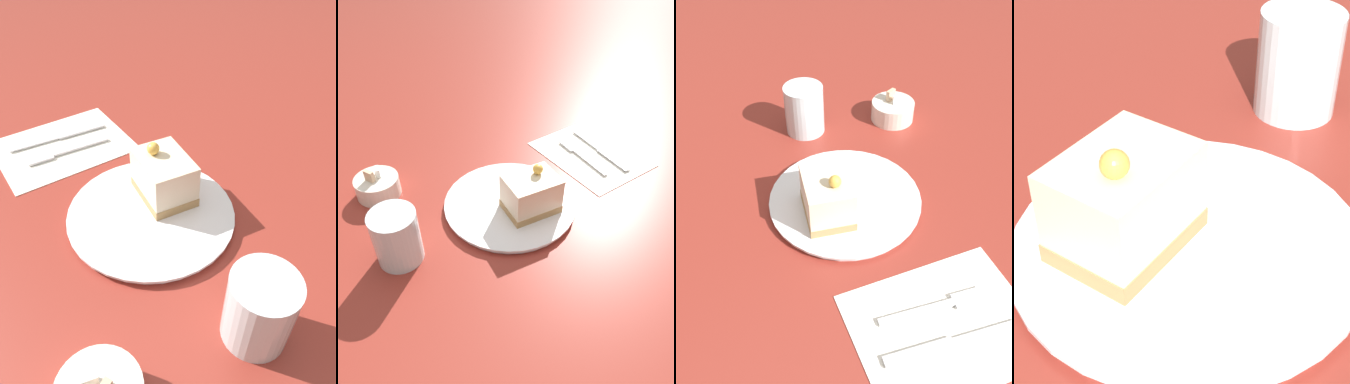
{
  "view_description": "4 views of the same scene",
  "coord_description": "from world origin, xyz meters",
  "views": [
    {
      "loc": [
        -0.33,
        0.25,
        0.41
      ],
      "look_at": [
        -0.04,
        -0.02,
        0.05
      ],
      "focal_mm": 35.0,
      "sensor_mm": 36.0,
      "label": 1
    },
    {
      "loc": [
        -0.39,
        -0.38,
        0.49
      ],
      "look_at": [
        -0.03,
        0.0,
        0.04
      ],
      "focal_mm": 35.0,
      "sensor_mm": 36.0,
      "label": 2
    },
    {
      "loc": [
        0.4,
        -0.25,
        0.51
      ],
      "look_at": [
        -0.01,
        -0.01,
        0.04
      ],
      "focal_mm": 40.0,
      "sensor_mm": 36.0,
      "label": 3
    },
    {
      "loc": [
        0.29,
        0.1,
        0.31
      ],
      "look_at": [
        -0.04,
        -0.01,
        0.04
      ],
      "focal_mm": 60.0,
      "sensor_mm": 36.0,
      "label": 4
    }
  ],
  "objects": [
    {
      "name": "napkin",
      "position": [
        0.23,
        -0.0,
        0.0
      ],
      "size": [
        0.21,
        0.26,
        0.0
      ],
      "rotation": [
        0.0,
        0.0,
        -0.15
      ],
      "color": "white",
      "rests_on": "ground_plane"
    },
    {
      "name": "plate",
      "position": [
        -0.02,
        0.0,
        0.01
      ],
      "size": [
        0.25,
        0.25,
        0.01
      ],
      "color": "white",
      "rests_on": "ground_plane"
    },
    {
      "name": "knife",
      "position": [
        0.25,
        -0.02,
        0.01
      ],
      "size": [
        0.05,
        0.18,
        0.0
      ],
      "rotation": [
        0.0,
        0.0,
        -0.23
      ],
      "color": "silver",
      "rests_on": "napkin"
    },
    {
      "name": "cake_slice",
      "position": [
        -0.01,
        -0.04,
        0.05
      ],
      "size": [
        0.11,
        0.09,
        0.09
      ],
      "rotation": [
        0.0,
        0.0,
        -0.28
      ],
      "color": "#AD8451",
      "rests_on": "plate"
    },
    {
      "name": "drinking_glass",
      "position": [
        -0.24,
        0.03,
        0.05
      ],
      "size": [
        0.08,
        0.08,
        0.1
      ],
      "color": "silver",
      "rests_on": "ground_plane"
    },
    {
      "name": "ground_plane",
      "position": [
        0.0,
        0.0,
        0.0
      ],
      "size": [
        4.0,
        4.0,
        0.0
      ],
      "primitive_type": "plane",
      "color": "maroon"
    },
    {
      "name": "fork",
      "position": [
        0.21,
        0.01,
        0.01
      ],
      "size": [
        0.05,
        0.15,
        0.0
      ],
      "rotation": [
        0.0,
        0.0,
        -0.23
      ],
      "color": "silver",
      "rests_on": "napkin"
    },
    {
      "name": "sugar_bowl",
      "position": [
        -0.19,
        0.2,
        0.02
      ],
      "size": [
        0.09,
        0.09,
        0.06
      ],
      "color": "silver",
      "rests_on": "ground_plane"
    }
  ]
}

